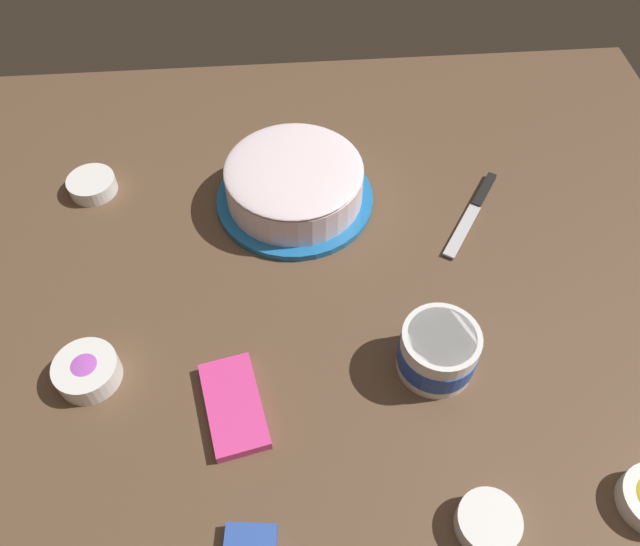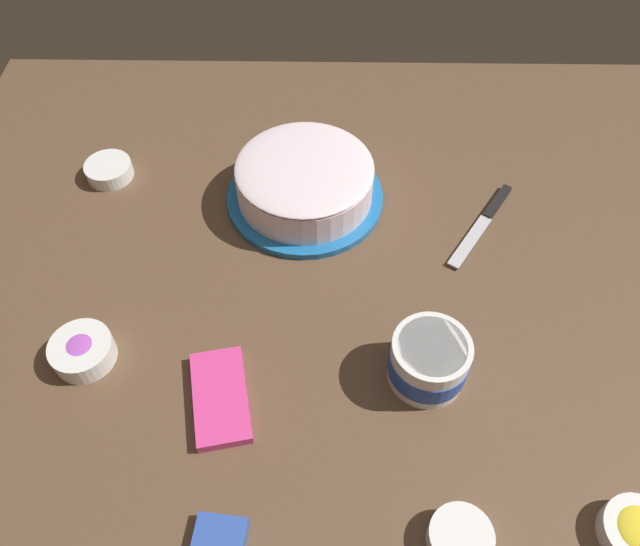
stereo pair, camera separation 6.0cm
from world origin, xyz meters
TOP-DOWN VIEW (x-y plane):
  - ground_plane at (0.00, 0.00)m, footprint 1.54×1.54m
  - frosted_cake at (0.31, 0.05)m, footprint 0.30×0.30m
  - frosting_tub at (-0.06, -0.15)m, footprint 0.12×0.12m
  - spreading_knife at (0.27, -0.29)m, footprint 0.21×0.15m
  - sprinkle_bowl_green at (0.38, 0.44)m, footprint 0.09×0.09m
  - sprinkle_bowl_blue at (-0.31, -0.17)m, footprint 0.08×0.08m
  - sprinkle_bowl_rainbow at (-0.04, 0.39)m, footprint 0.10×0.10m
  - sprinkle_bowl_yellow at (-0.30, -0.40)m, footprint 0.09×0.09m
  - candy_box_upper at (-0.11, 0.16)m, footprint 0.17×0.11m

SIDE VIEW (x-z plane):
  - ground_plane at x=0.00m, z-range 0.00..0.00m
  - spreading_knife at x=0.27m, z-range 0.00..0.01m
  - candy_box_upper at x=-0.11m, z-range 0.00..0.02m
  - sprinkle_bowl_green at x=0.38m, z-range 0.00..0.03m
  - sprinkle_bowl_blue at x=-0.31m, z-range 0.00..0.04m
  - sprinkle_bowl_yellow at x=-0.30m, z-range 0.00..0.04m
  - sprinkle_bowl_rainbow at x=-0.04m, z-range 0.00..0.04m
  - frosting_tub at x=-0.06m, z-range 0.00..0.09m
  - frosted_cake at x=0.31m, z-range 0.00..0.09m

